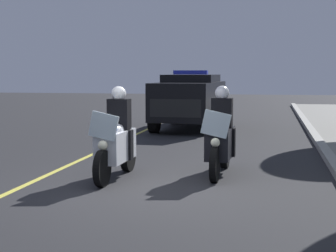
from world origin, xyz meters
name	(u,v)px	position (x,y,z in m)	size (l,w,h in m)	color
ground_plane	(147,190)	(0.00, 0.00, 0.00)	(80.00, 80.00, 0.00)	#28282B
lane_stripe_center	(26,185)	(0.00, -2.19, 0.00)	(48.00, 0.12, 0.01)	#E0D14C
police_motorcycle_lead_left	(116,141)	(-0.87, -0.79, 0.70)	(2.14, 0.58, 1.72)	black
police_motorcycle_lead_right	(221,139)	(-1.61, 1.09, 0.70)	(2.14, 0.58, 1.72)	black
police_suv	(190,98)	(-9.94, -0.77, 1.07)	(4.97, 2.22, 2.05)	black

